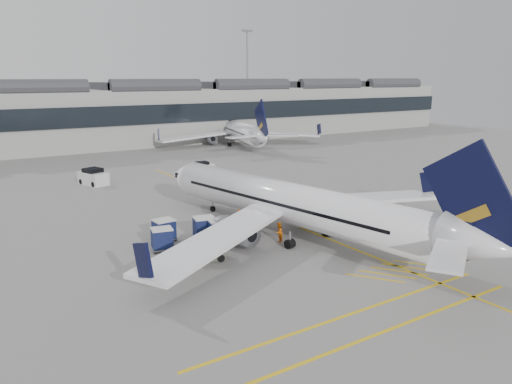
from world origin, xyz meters
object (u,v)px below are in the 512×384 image
ramp_agent_a (240,220)px  pushback_tug (207,252)px  ramp_agent_b (279,232)px  baggage_cart_a (204,227)px  belt_loader (309,216)px  airliner_main (295,205)px

ramp_agent_a → pushback_tug: 7.50m
ramp_agent_a → ramp_agent_b: (1.17, -4.28, -0.16)m
baggage_cart_a → pushback_tug: baggage_cart_a is taller
baggage_cart_a → pushback_tug: (-2.09, -4.51, -0.40)m
belt_loader → pushback_tug: bearing=-160.4°
baggage_cart_a → ramp_agent_b: (4.87, -4.04, -0.19)m
pushback_tug → airliner_main: bearing=23.5°
baggage_cart_a → ramp_agent_a: size_ratio=1.05×
airliner_main → ramp_agent_a: (-3.00, 4.00, -1.88)m
pushback_tug → ramp_agent_a: bearing=58.1°
airliner_main → ramp_agent_a: size_ratio=18.20×
belt_loader → ramp_agent_b: belt_loader is taller
belt_loader → ramp_agent_b: size_ratio=3.08×
belt_loader → baggage_cart_a: belt_loader is taller
baggage_cart_a → ramp_agent_b: baggage_cart_a is taller
ramp_agent_a → ramp_agent_b: bearing=-130.3°
baggage_cart_a → ramp_agent_b: size_ratio=1.25×
airliner_main → baggage_cart_a: size_ratio=17.37×
airliner_main → baggage_cart_a: bearing=141.0°
belt_loader → baggage_cart_a: 10.63m
belt_loader → baggage_cart_a: (-10.58, 0.95, 0.42)m
baggage_cart_a → ramp_agent_a: ramp_agent_a is taller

